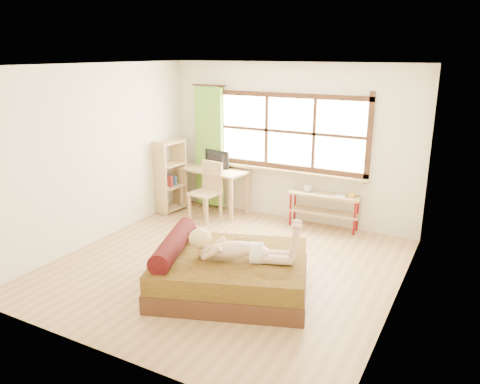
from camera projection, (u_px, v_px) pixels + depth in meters
The scene contains 18 objects.
floor at pixel (225, 266), 6.49m from camera, with size 4.50×4.50×0.00m, color #9E754C.
ceiling at pixel (223, 65), 5.71m from camera, with size 4.50×4.50×0.00m, color white.
wall_back at pixel (290, 143), 8.00m from camera, with size 4.50×4.50×0.00m, color silver.
wall_front at pixel (99, 226), 4.20m from camera, with size 4.50×4.50×0.00m, color silver.
wall_left at pixel (97, 155), 7.12m from camera, with size 4.50×4.50×0.00m, color silver.
wall_right at pixel (403, 196), 5.09m from camera, with size 4.50×4.50×0.00m, color silver.
window at pixel (290, 134), 7.93m from camera, with size 2.80×0.16×1.46m.
curtain at pixel (209, 148), 8.66m from camera, with size 0.55×0.10×2.20m, color #5A9127.
bed at pixel (227, 271), 5.78m from camera, with size 2.24×2.01×0.70m.
woman at pixel (240, 239), 5.52m from camera, with size 1.29×0.37×0.55m, color #D2A487, non-canonical shape.
kitten at pixel (187, 234), 6.09m from camera, with size 0.28×0.11×0.22m, color black, non-canonical shape.
desk at pixel (213, 174), 8.55m from camera, with size 1.37×0.77×0.81m.
monitor at pixel (214, 159), 8.52m from camera, with size 0.56×0.07×0.33m, color black.
chair at pixel (208, 187), 8.24m from camera, with size 0.51×0.51×1.01m.
pipe_shelf at pixel (325, 203), 7.79m from camera, with size 1.20×0.36×0.67m.
cup at pixel (307, 189), 7.87m from camera, with size 0.13×0.13×0.11m, color gray.
book at pixel (336, 195), 7.65m from camera, with size 0.16×0.21×0.02m, color gray.
bookshelf at pixel (170, 176), 8.58m from camera, with size 0.39×0.61×1.32m.
Camera 1 is at (2.97, -5.12, 2.86)m, focal length 35.00 mm.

